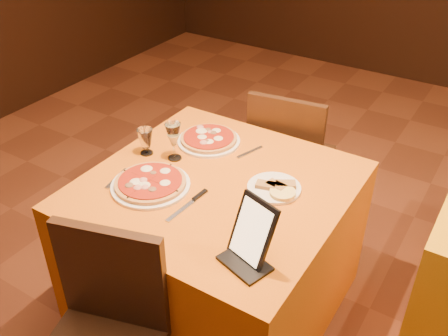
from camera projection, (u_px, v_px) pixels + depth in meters
The scene contains 11 objects.
main_table at pixel (217, 247), 2.39m from camera, with size 1.10×1.10×0.75m, color #CB640D.
chair_main_far at pixel (292, 157), 2.92m from camera, with size 0.42×0.42×0.91m, color black, non-canonical shape.
pizza_near at pixel (151, 184), 2.16m from camera, with size 0.35×0.35×0.03m.
pizza_far at pixel (209, 140), 2.48m from camera, with size 0.31×0.31×0.03m.
cutlet_dish at pixel (274, 187), 2.14m from camera, with size 0.23×0.23×0.03m.
wine_glass at pixel (174, 141), 2.31m from camera, with size 0.08×0.08×0.19m, color #EAD985, non-canonical shape.
water_glass at pixel (146, 142), 2.36m from camera, with size 0.06×0.06×0.13m, color white, non-canonical shape.
tablet at pixel (253, 231), 1.74m from camera, with size 0.17×0.01×0.24m, color black.
knife at pixel (187, 206), 2.05m from camera, with size 0.25×0.02×0.01m, color #BAB9C1.
fork_near at pixel (117, 178), 2.21m from camera, with size 0.17×0.02×0.01m, color silver.
fork_far at pixel (250, 152), 2.40m from camera, with size 0.16×0.02×0.01m, color #B3B2B9.
Camera 1 is at (0.67, -1.43, 2.01)m, focal length 40.00 mm.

